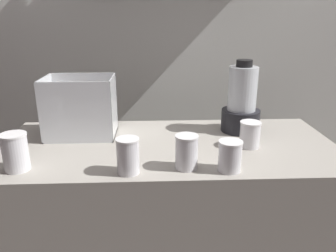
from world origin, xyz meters
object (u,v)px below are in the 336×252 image
object	(u,v)px
juice_cup_orange_left	(128,157)
juice_cup_pomegranate_right	(230,158)
carrot_display_bin	(80,117)
juice_cup_mango_far_left	(16,154)
juice_cup_orange_far_right	(250,136)
blender_pitcher	(241,104)
juice_cup_beet_middle	(186,154)

from	to	relation	value
juice_cup_orange_left	juice_cup_pomegranate_right	size ratio (longest dim) A/B	1.15
carrot_display_bin	juice_cup_mango_far_left	bearing A→B (deg)	-113.76
carrot_display_bin	juice_cup_orange_far_right	xyz separation A→B (m)	(0.71, -0.17, -0.04)
carrot_display_bin	juice_cup_orange_far_right	distance (m)	0.74
blender_pitcher	juice_cup_orange_far_right	world-z (taller)	blender_pitcher
juice_cup_mango_far_left	juice_cup_orange_far_right	bearing A→B (deg)	11.19
juice_cup_mango_far_left	juice_cup_pomegranate_right	size ratio (longest dim) A/B	1.22
juice_cup_mango_far_left	juice_cup_beet_middle	xyz separation A→B (m)	(0.59, -0.01, -0.01)
juice_cup_beet_middle	juice_cup_orange_far_right	size ratio (longest dim) A/B	1.15
juice_cup_orange_left	juice_cup_orange_far_right	xyz separation A→B (m)	(0.48, 0.21, -0.01)
carrot_display_bin	juice_cup_beet_middle	xyz separation A→B (m)	(0.44, -0.35, -0.03)
juice_cup_mango_far_left	juice_cup_pomegranate_right	distance (m)	0.74
carrot_display_bin	juice_cup_beet_middle	distance (m)	0.56
carrot_display_bin	juice_cup_pomegranate_right	distance (m)	0.70
carrot_display_bin	blender_pitcher	distance (m)	0.73
carrot_display_bin	blender_pitcher	bearing A→B (deg)	2.03
juice_cup_mango_far_left	juice_cup_orange_left	bearing A→B (deg)	-6.00
juice_cup_mango_far_left	juice_cup_beet_middle	size ratio (longest dim) A/B	1.09
juice_cup_orange_left	juice_cup_orange_far_right	world-z (taller)	juice_cup_orange_left
juice_cup_mango_far_left	juice_cup_pomegranate_right	world-z (taller)	juice_cup_mango_far_left
juice_cup_beet_middle	juice_cup_pomegranate_right	xyz separation A→B (m)	(0.15, -0.03, -0.00)
blender_pitcher	carrot_display_bin	bearing A→B (deg)	-177.97
juice_cup_beet_middle	juice_cup_orange_far_right	distance (m)	0.33
juice_cup_pomegranate_right	juice_cup_mango_far_left	bearing A→B (deg)	176.92
juice_cup_beet_middle	juice_cup_orange_far_right	world-z (taller)	juice_cup_beet_middle
blender_pitcher	juice_cup_beet_middle	distance (m)	0.48
juice_cup_pomegranate_right	carrot_display_bin	bearing A→B (deg)	146.95
juice_cup_orange_left	juice_cup_beet_middle	world-z (taller)	juice_cup_orange_left
juice_cup_mango_far_left	juice_cup_beet_middle	bearing A→B (deg)	-1.27
carrot_display_bin	juice_cup_orange_far_right	bearing A→B (deg)	-13.41
juice_cup_orange_far_right	carrot_display_bin	bearing A→B (deg)	166.59
juice_cup_orange_far_right	juice_cup_pomegranate_right	bearing A→B (deg)	-121.48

